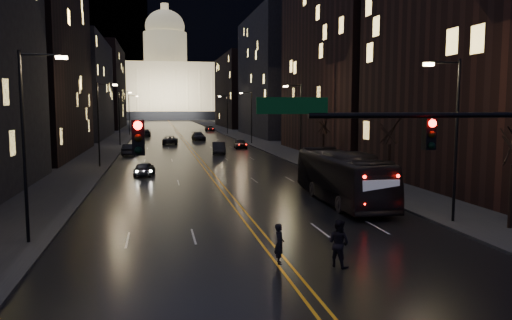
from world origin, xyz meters
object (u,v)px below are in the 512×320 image
bus (342,177)px  oncoming_car_b (130,150)px  oncoming_car_a (144,169)px  traffic_signal (496,149)px  pedestrian_b (339,243)px  pedestrian_a (279,244)px  receding_car_a (219,148)px

bus → oncoming_car_b: size_ratio=2.59×
oncoming_car_a → bus: bearing=138.2°
traffic_signal → pedestrian_b: bearing=132.1°
oncoming_car_b → pedestrian_b: size_ratio=2.45×
bus → pedestrian_b: bus is taller
pedestrian_a → oncoming_car_a: bearing=19.6°
pedestrian_a → pedestrian_b: pedestrian_b is taller
traffic_signal → receding_car_a: 53.23m
receding_car_a → pedestrian_b: (-1.09, -48.80, 0.17)m
traffic_signal → receding_car_a: traffic_signal is taller
oncoming_car_b → receding_car_a: receding_car_a is taller
traffic_signal → receding_car_a: size_ratio=3.51×
bus → oncoming_car_a: (-13.44, 15.85, -1.04)m
oncoming_car_a → receding_car_a: receding_car_a is taller
pedestrian_b → traffic_signal: bearing=-174.2°
traffic_signal → oncoming_car_a: 35.41m
bus → pedestrian_a: bearing=-120.2°
traffic_signal → oncoming_car_b: traffic_signal is taller
oncoming_car_a → receding_car_a: (9.44, 20.02, 0.13)m
receding_car_a → oncoming_car_b: bearing=-174.9°
traffic_signal → oncoming_car_b: (-14.41, 53.05, -4.31)m
oncoming_car_a → traffic_signal: bearing=118.1°
pedestrian_b → pedestrian_a: bearing=33.9°
oncoming_car_a → pedestrian_b: pedestrian_b is taller
bus → oncoming_car_a: 20.81m
traffic_signal → bus: (1.31, 17.12, -3.38)m
oncoming_car_a → pedestrian_b: size_ratio=2.05×
oncoming_car_a → oncoming_car_b: (-2.27, 20.08, 0.11)m
receding_car_a → oncoming_car_a: bearing=-109.9°
oncoming_car_a → pedestrian_a: 28.62m
oncoming_car_a → receding_car_a: bearing=-107.3°
pedestrian_a → pedestrian_b: size_ratio=0.87×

